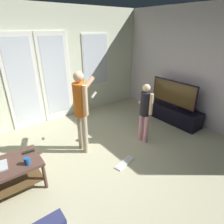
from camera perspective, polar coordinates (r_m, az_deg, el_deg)
ground_plane at (r=3.38m, az=-5.43°, el=-17.60°), size 6.09×4.83×0.02m
wall_back_with_doors at (r=4.82m, az=-21.27°, el=12.08°), size 6.09×0.09×2.76m
wall_right_plain at (r=4.88m, az=25.96°, el=11.70°), size 0.06×4.83×2.73m
coffee_table at (r=3.21m, az=-29.19°, el=-15.75°), size 0.93×0.60×0.47m
tv_stand at (r=5.13m, az=17.43°, el=-0.23°), size 0.46×1.57×0.40m
flat_screen_tv at (r=4.94m, az=18.15°, el=5.36°), size 0.08×1.24×0.65m
person_adult at (r=3.43m, az=-9.30°, el=1.80°), size 0.59×0.44×1.58m
person_child at (r=3.82m, az=10.04°, el=1.08°), size 0.47×0.39×1.26m
loose_keyboard at (r=3.52m, az=3.82°, el=-15.13°), size 0.46×0.24×0.02m
cup_near_edge at (r=2.99m, az=-24.37°, el=-13.40°), size 0.08×0.08×0.11m
tv_remote_black at (r=3.25m, az=-23.99°, el=-10.94°), size 0.17×0.07×0.02m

